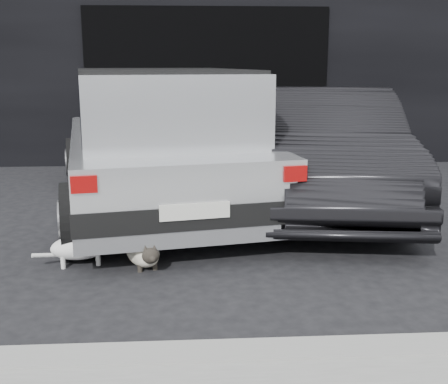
{
  "coord_description": "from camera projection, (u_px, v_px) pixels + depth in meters",
  "views": [
    {
      "loc": [
        0.68,
        -5.5,
        1.71
      ],
      "look_at": [
        0.98,
        -0.8,
        0.62
      ],
      "focal_mm": 45.0,
      "sensor_mm": 36.0,
      "label": 1
    }
  ],
  "objects": [
    {
      "name": "ground",
      "position": [
        123.0,
        235.0,
        5.69
      ],
      "size": [
        80.0,
        80.0,
        0.0
      ],
      "primitive_type": "plane",
      "color": "black",
      "rests_on": "ground"
    },
    {
      "name": "building_facade",
      "position": [
        203.0,
        21.0,
        11.02
      ],
      "size": [
        34.0,
        4.0,
        5.0
      ],
      "primitive_type": "cube",
      "color": "black",
      "rests_on": "ground"
    },
    {
      "name": "garage_opening",
      "position": [
        207.0,
        88.0,
        9.34
      ],
      "size": [
        4.0,
        0.1,
        2.6
      ],
      "primitive_type": "cube",
      "color": "black",
      "rests_on": "ground"
    },
    {
      "name": "curb",
      "position": [
        247.0,
        358.0,
        3.21
      ],
      "size": [
        18.0,
        0.25,
        0.12
      ],
      "primitive_type": "cube",
      "color": "gray",
      "rests_on": "ground"
    },
    {
      "name": "silver_hatchback",
      "position": [
        159.0,
        135.0,
        6.51
      ],
      "size": [
        2.84,
        4.74,
        1.64
      ],
      "rotation": [
        0.0,
        0.0,
        0.19
      ],
      "color": "silver",
      "rests_on": "ground"
    },
    {
      "name": "second_car",
      "position": [
        328.0,
        148.0,
        6.75
      ],
      "size": [
        2.05,
        4.45,
        1.41
      ],
      "primitive_type": "imported",
      "rotation": [
        0.0,
        0.0,
        -0.13
      ],
      "color": "black",
      "rests_on": "ground"
    },
    {
      "name": "cat_siamese",
      "position": [
        144.0,
        253.0,
        4.79
      ],
      "size": [
        0.41,
        0.72,
        0.27
      ],
      "rotation": [
        0.0,
        0.0,
        3.48
      ],
      "color": "beige",
      "rests_on": "ground"
    },
    {
      "name": "cat_white",
      "position": [
        84.0,
        246.0,
        4.84
      ],
      "size": [
        0.72,
        0.34,
        0.34
      ],
      "rotation": [
        0.0,
        0.0,
        -1.37
      ],
      "color": "silver",
      "rests_on": "ground"
    }
  ]
}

